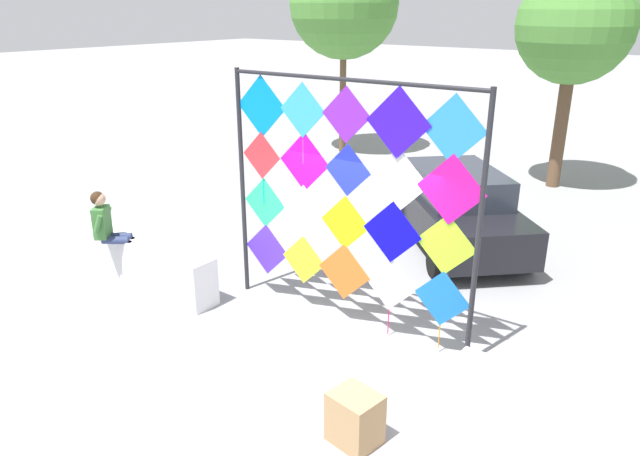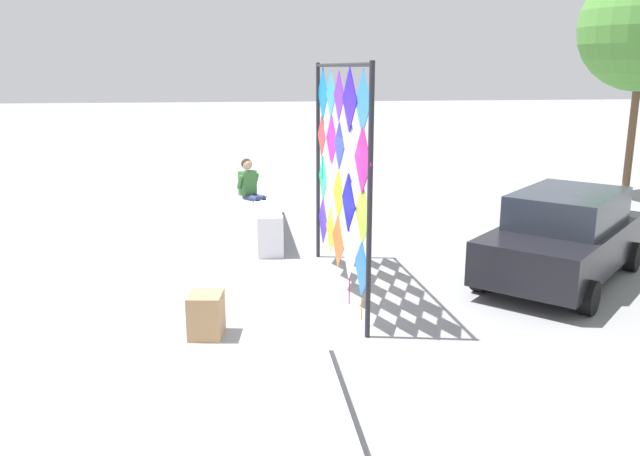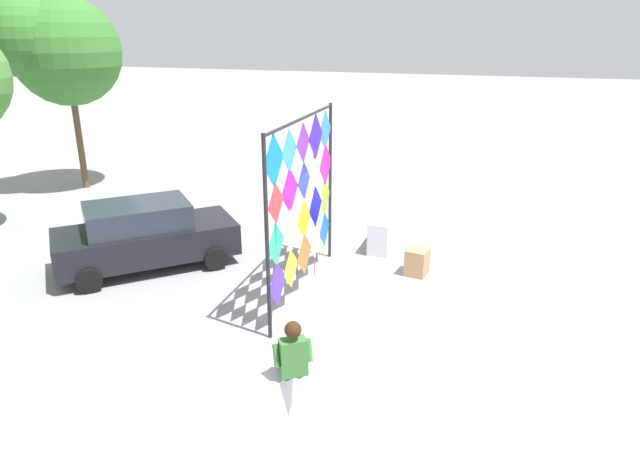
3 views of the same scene
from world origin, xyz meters
name	(u,v)px [view 2 (image 2 of 3)]	position (x,y,z in m)	size (l,w,h in m)	color
ground	(302,295)	(0.00, 0.00, 0.00)	(120.00, 120.00, 0.00)	gray
plaza_ledge_left	(265,215)	(-4.13, -0.37, 0.40)	(4.11, 0.49, 0.79)	silver
plaza_ledge_right	(308,403)	(4.13, -0.37, 0.40)	(4.11, 0.49, 0.79)	silver
kite_display_rack	(340,164)	(-0.14, 0.62, 2.08)	(3.96, 0.24, 3.62)	#232328
seated_vendor	(252,190)	(-4.04, -0.66, 0.98)	(0.79, 0.73, 1.64)	navy
parked_car	(564,236)	(-0.19, 4.47, 0.77)	(3.96, 3.97, 1.52)	black
cardboard_box_large	(206,315)	(1.43, -1.45, 0.30)	(0.51, 0.44, 0.60)	tan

